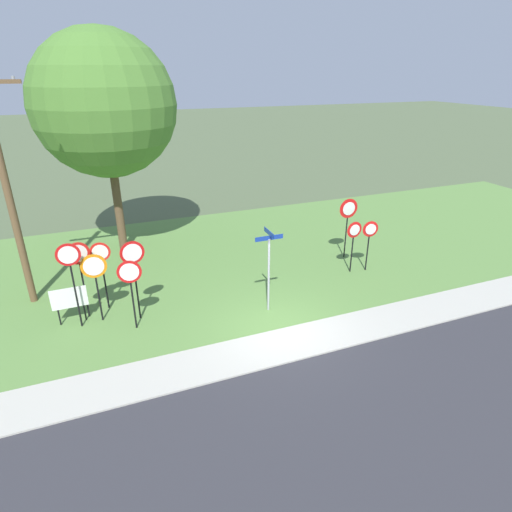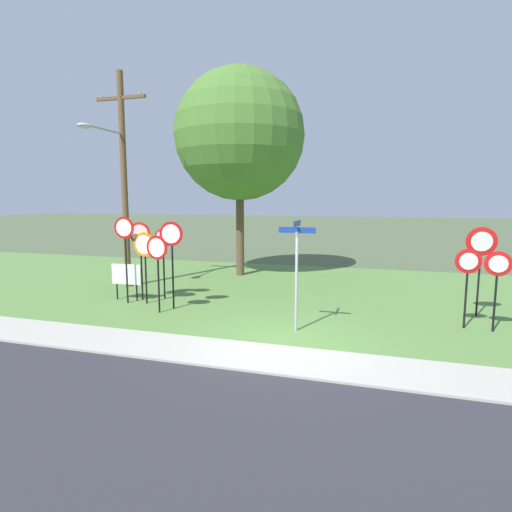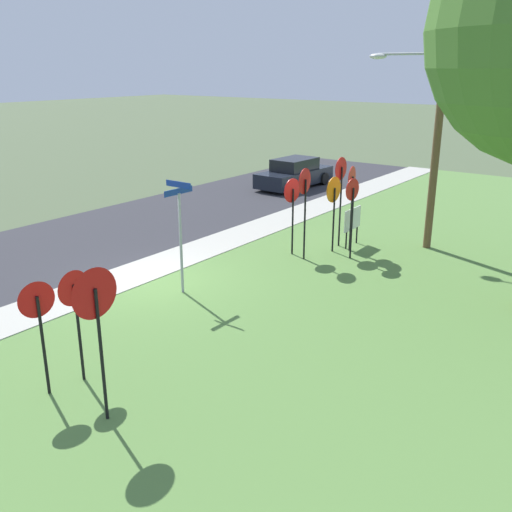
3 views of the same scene
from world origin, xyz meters
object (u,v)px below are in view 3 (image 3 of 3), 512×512
Objects in this scene: yield_sign_far_left at (38,312)px; stop_sign_far_left at (352,202)px; stop_sign_center_tall at (292,200)px; stop_sign_near_right at (334,198)px; street_name_post at (180,228)px; yield_sign_near_left at (75,300)px; stop_sign_near_left at (352,190)px; stop_sign_far_right at (305,193)px; yield_sign_near_right at (96,307)px; stop_sign_far_center at (341,182)px; notice_board at (352,221)px; utility_pole at (435,105)px; parked_hatchback_near at (295,174)px.

stop_sign_far_left is at bearing -173.44° from yield_sign_far_left.
yield_sign_far_left is at bearing 12.05° from stop_sign_center_tall.
street_name_post is at bearing -12.47° from stop_sign_near_right.
stop_sign_far_left reaches higher than yield_sign_near_left.
stop_sign_far_left is at bearing 18.25° from stop_sign_near_left.
street_name_post is at bearing -20.00° from stop_sign_far_right.
yield_sign_near_right is at bearing 5.51° from stop_sign_far_right.
stop_sign_far_center is (-0.24, -0.52, 0.14)m from stop_sign_near_left.
street_name_post is at bearing -147.13° from yield_sign_near_right.
stop_sign_far_center is 1.33m from notice_board.
stop_sign_far_left is at bearing 175.80° from yield_sign_near_left.
stop_sign_center_tall is at bearing 173.82° from street_name_post.
yield_sign_near_left is (8.63, 0.98, -0.14)m from stop_sign_center_tall.
stop_sign_far_left reaches higher than stop_sign_near_right.
utility_pole reaches higher than notice_board.
yield_sign_near_right reaches higher than yield_sign_near_left.
stop_sign_far_right is 9.18m from yield_sign_near_right.
stop_sign_far_left is 3.89m from utility_pole.
stop_sign_near_right is at bearing 10.39° from stop_sign_far_center.
yield_sign_near_right is 1.52m from yield_sign_far_left.
stop_sign_far_center is at bearing -178.93° from yield_sign_near_left.
utility_pole reaches higher than yield_sign_far_left.
stop_sign_center_tall is at bearing -32.07° from notice_board.
utility_pole is at bearing 138.67° from stop_sign_near_right.
stop_sign_near_left is at bearing 149.69° from stop_sign_far_right.
street_name_post is at bearing -15.95° from notice_board.
stop_sign_near_left reaches higher than stop_sign_far_left.
stop_sign_near_left is 1.26× the size of yield_sign_far_left.
stop_sign_near_left is 0.92× the size of street_name_post.
notice_board is 9.88m from parked_hatchback_near.
stop_sign_far_left is at bearing 124.73° from stop_sign_far_right.
parked_hatchback_near is at bearing -137.68° from notice_board.
yield_sign_far_left is at bearing 16.19° from street_name_post.
utility_pole is (-12.38, 0.66, 2.47)m from yield_sign_near_right.
yield_sign_near_right is at bearing 105.01° from yield_sign_far_left.
parked_hatchback_near reaches higher than notice_board.
yield_sign_near_left is at bearing 22.67° from parked_hatchback_near.
yield_sign_far_left is (10.68, -0.41, -0.39)m from stop_sign_near_left.
yield_sign_near_left is 1.01× the size of yield_sign_far_left.
yield_sign_near_right is 11.19m from notice_board.
stop_sign_near_left is 1.73m from stop_sign_far_right.
stop_sign_far_center is 1.04× the size of stop_sign_far_right.
street_name_post is at bearing -0.05° from stop_sign_center_tall.
stop_sign_far_left is 1.03× the size of stop_sign_center_tall.
utility_pole is (-1.56, 2.22, 2.37)m from stop_sign_far_center.
stop_sign_far_center reaches higher than yield_sign_far_left.
stop_sign_near_left is at bearing -171.23° from yield_sign_far_left.
stop_sign_center_tall reaches higher than yield_sign_far_left.
yield_sign_near_left reaches higher than parked_hatchback_near.
yield_sign_far_left is at bearing -2.52° from notice_board.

